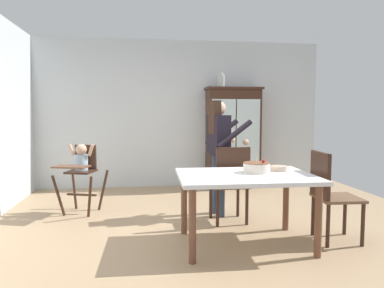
# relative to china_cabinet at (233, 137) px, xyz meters

# --- Properties ---
(ground_plane) EXTENTS (6.24, 6.24, 0.00)m
(ground_plane) POSITION_rel_china_cabinet_xyz_m (-0.95, -2.37, -0.92)
(ground_plane) COLOR tan
(wall_back) EXTENTS (5.32, 0.06, 2.70)m
(wall_back) POSITION_rel_china_cabinet_xyz_m (-0.95, 0.26, 0.43)
(wall_back) COLOR silver
(wall_back) RESTS_ON ground_plane
(china_cabinet) EXTENTS (1.02, 0.48, 1.83)m
(china_cabinet) POSITION_rel_china_cabinet_xyz_m (0.00, 0.00, 0.00)
(china_cabinet) COLOR #382116
(china_cabinet) RESTS_ON ground_plane
(ceramic_vase) EXTENTS (0.13, 0.13, 0.27)m
(ceramic_vase) POSITION_rel_china_cabinet_xyz_m (-0.23, 0.00, 1.03)
(ceramic_vase) COLOR #B2B7B2
(ceramic_vase) RESTS_ON china_cabinet
(high_chair_with_toddler) EXTENTS (0.72, 0.80, 0.95)m
(high_chair_with_toddler) POSITION_rel_china_cabinet_xyz_m (-2.50, -1.43, -0.27)
(high_chair_with_toddler) COLOR #382116
(high_chair_with_toddler) RESTS_ON ground_plane
(adult_person) EXTENTS (0.57, 0.56, 1.53)m
(adult_person) POSITION_rel_china_cabinet_xyz_m (-0.67, -1.80, 0.05)
(adult_person) COLOR #33425B
(adult_person) RESTS_ON ground_plane
(dining_table) EXTENTS (1.41, 1.05, 0.74)m
(dining_table) POSITION_rel_china_cabinet_xyz_m (-0.64, -2.93, -0.28)
(dining_table) COLOR silver
(dining_table) RESTS_ON ground_plane
(birthday_cake) EXTENTS (0.28, 0.28, 0.19)m
(birthday_cake) POSITION_rel_china_cabinet_xyz_m (-0.49, -2.85, -0.13)
(birthday_cake) COLOR beige
(birthday_cake) RESTS_ON dining_table
(serving_bowl) EXTENTS (0.18, 0.18, 0.05)m
(serving_bowl) POSITION_rel_china_cabinet_xyz_m (-0.22, -2.77, -0.15)
(serving_bowl) COLOR #C6AD93
(serving_bowl) RESTS_ON dining_table
(dining_chair_far_side) EXTENTS (0.45, 0.45, 0.96)m
(dining_chair_far_side) POSITION_rel_china_cabinet_xyz_m (-0.61, -2.21, -0.37)
(dining_chair_far_side) COLOR #382116
(dining_chair_far_side) RESTS_ON ground_plane
(dining_chair_right_end) EXTENTS (0.47, 0.47, 0.96)m
(dining_chair_right_end) POSITION_rel_china_cabinet_xyz_m (0.27, -2.96, -0.37)
(dining_chair_right_end) COLOR #382116
(dining_chair_right_end) RESTS_ON ground_plane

